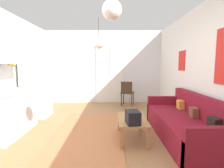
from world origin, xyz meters
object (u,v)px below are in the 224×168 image
bamboo_vase (130,113)px  pendant_lamp_near (112,10)px  handbag (133,117)px  accent_chair (127,92)px  refrigerator (37,86)px  couch (186,125)px  pendant_lamp_far (99,43)px  coffee_table (132,121)px

bamboo_vase → pendant_lamp_near: pendant_lamp_near is taller
handbag → accent_chair: 2.89m
handbag → pendant_lamp_near: size_ratio=0.50×
refrigerator → pendant_lamp_near: size_ratio=2.49×
bamboo_vase → accent_chair: bearing=85.6°
bamboo_vase → pendant_lamp_near: (-0.35, -0.88, 1.62)m
refrigerator → couch: bearing=-22.1°
refrigerator → pendant_lamp_far: bearing=3.5°
bamboo_vase → pendant_lamp_far: bearing=115.1°
handbag → refrigerator: (-2.39, 1.70, 0.33)m
refrigerator → accent_chair: refrigerator is taller
pendant_lamp_near → coffee_table: bearing=64.9°
refrigerator → pendant_lamp_near: 3.28m
couch → coffee_table: size_ratio=2.50×
handbag → bamboo_vase: bearing=93.2°
coffee_table → refrigerator: refrigerator is taller
handbag → accent_chair: (0.18, 2.89, -0.02)m
handbag → pendant_lamp_far: (-0.71, 1.80, 1.47)m
pendant_lamp_far → accent_chair: bearing=50.8°
handbag → pendant_lamp_far: pendant_lamp_far is taller
refrigerator → pendant_lamp_far: pendant_lamp_far is taller
accent_chair → pendant_lamp_near: 3.84m
bamboo_vase → refrigerator: bearing=150.0°
bamboo_vase → handbag: 0.33m
handbag → couch: bearing=15.3°
pendant_lamp_near → pendant_lamp_far: size_ratio=0.83×
couch → pendant_lamp_far: pendant_lamp_far is taller
accent_chair → pendant_lamp_far: (-0.89, -1.09, 1.50)m
refrigerator → accent_chair: size_ratio=1.99×
couch → pendant_lamp_far: size_ratio=2.68×
handbag → pendant_lamp_near: (-0.36, -0.55, 1.60)m
coffee_table → pendant_lamp_near: pendant_lamp_near is taller
coffee_table → pendant_lamp_near: (-0.39, -0.83, 1.77)m
coffee_table → handbag: 0.33m
couch → accent_chair: size_ratio=2.58×
couch → handbag: size_ratio=6.49×
couch → pendant_lamp_far: 2.89m
coffee_table → accent_chair: size_ratio=1.03×
bamboo_vase → refrigerator: size_ratio=0.23×
pendant_lamp_near → pendant_lamp_far: bearing=98.3°
pendant_lamp_far → couch: bearing=-40.4°
accent_chair → bamboo_vase: bearing=102.0°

